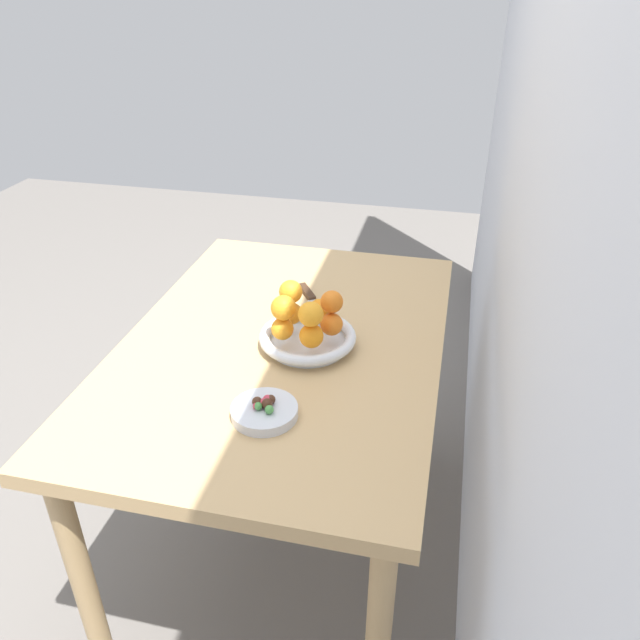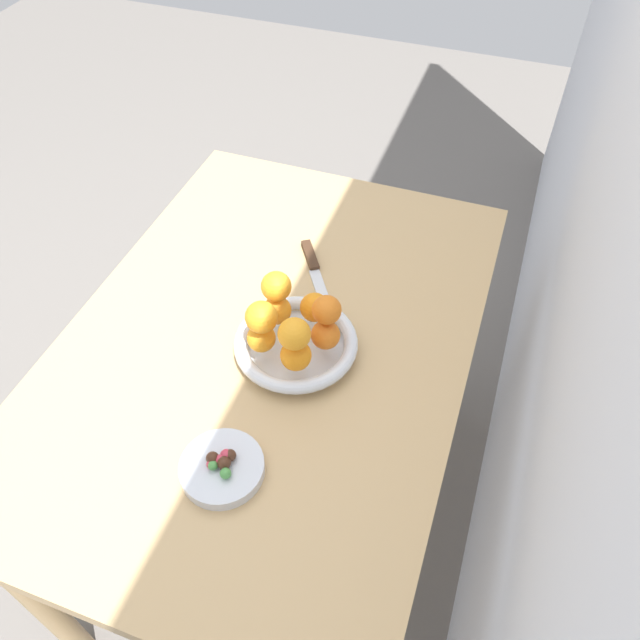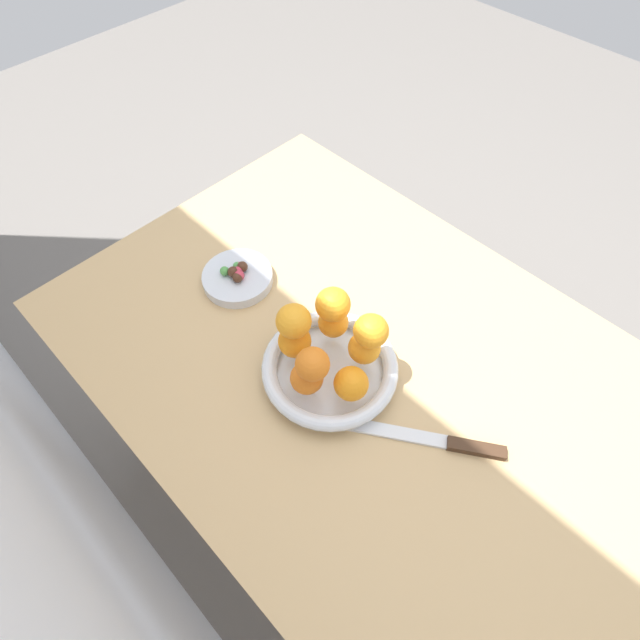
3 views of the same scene
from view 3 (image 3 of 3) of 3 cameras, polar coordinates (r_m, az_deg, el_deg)
ground_plane at (r=1.56m, az=2.84°, el=-18.44°), size 6.00×6.00×0.00m
dining_table at (r=0.96m, az=4.42°, el=-6.97°), size 1.10×0.76×0.74m
fruit_bowl at (r=0.84m, az=1.13°, el=-5.56°), size 0.23×0.23×0.04m
candy_dish at (r=0.98m, az=-9.39°, el=4.77°), size 0.14×0.14×0.02m
orange_0 at (r=0.84m, az=1.53°, el=-0.28°), size 0.05×0.05×0.05m
orange_1 at (r=0.82m, az=-2.91°, el=-2.44°), size 0.06×0.06×0.06m
orange_2 at (r=0.78m, az=-1.52°, el=-6.63°), size 0.05×0.05×0.05m
orange_3 at (r=0.78m, az=3.58°, el=-7.27°), size 0.06×0.06×0.06m
orange_4 at (r=0.81m, az=5.08°, el=-3.19°), size 0.05×0.05×0.05m
orange_5 at (r=0.79m, az=1.48°, el=1.79°), size 0.06×0.06×0.06m
orange_6 at (r=0.77m, az=-3.03°, el=-0.13°), size 0.06×0.06×0.06m
orange_7 at (r=0.74m, az=-1.13°, el=-4.84°), size 0.05×0.05×0.05m
orange_8 at (r=0.77m, az=5.85°, el=-1.26°), size 0.06×0.06×0.06m
candy_ball_0 at (r=0.97m, az=-9.89°, el=5.42°), size 0.02×0.02×0.02m
candy_ball_1 at (r=0.98m, az=-9.45°, el=6.09°), size 0.02×0.02×0.02m
candy_ball_2 at (r=0.96m, az=-9.41°, el=4.79°), size 0.02×0.02×0.02m
candy_ball_3 at (r=0.97m, az=-10.85°, el=5.51°), size 0.02×0.02×0.02m
candy_ball_4 at (r=0.96m, az=-9.22°, el=5.05°), size 0.02×0.02×0.02m
candy_ball_5 at (r=0.97m, az=-9.38°, el=5.52°), size 0.02×0.02×0.02m
candy_ball_6 at (r=0.97m, az=-8.86°, el=6.03°), size 0.02×0.02×0.02m
candy_ball_7 at (r=0.98m, az=-9.25°, el=6.15°), size 0.02×0.02×0.02m
knife at (r=0.83m, az=13.27°, el=-13.21°), size 0.23×0.16×0.01m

